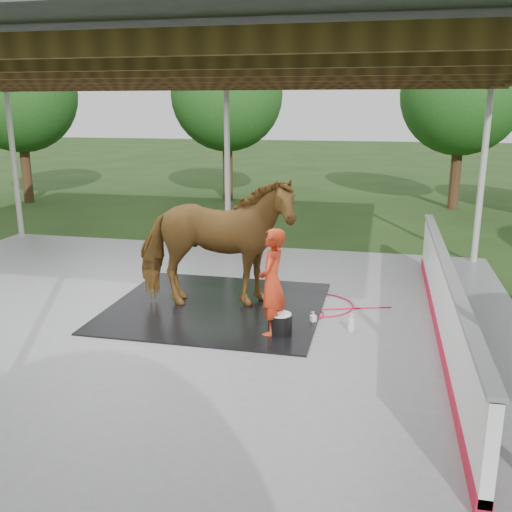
% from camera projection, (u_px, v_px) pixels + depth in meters
% --- Properties ---
extents(ground, '(100.00, 100.00, 0.00)m').
position_uv_depth(ground, '(155.00, 317.00, 9.55)').
color(ground, '#1E3814').
extents(concrete_slab, '(12.00, 10.00, 0.05)m').
position_uv_depth(concrete_slab, '(155.00, 316.00, 9.54)').
color(concrete_slab, slate).
rests_on(concrete_slab, ground).
extents(pavilion_structure, '(12.60, 10.60, 4.05)m').
position_uv_depth(pavilion_structure, '(143.00, 69.00, 8.54)').
color(pavilion_structure, beige).
rests_on(pavilion_structure, ground).
extents(dasher_board, '(0.16, 8.00, 1.15)m').
position_uv_depth(dasher_board, '(444.00, 304.00, 8.43)').
color(dasher_board, '#AC0E26').
rests_on(dasher_board, concrete_slab).
extents(tree_belt, '(28.00, 28.00, 5.80)m').
position_uv_depth(tree_belt, '(182.00, 83.00, 9.37)').
color(tree_belt, '#382314').
rests_on(tree_belt, ground).
extents(rubber_mat, '(3.60, 3.37, 0.03)m').
position_uv_depth(rubber_mat, '(216.00, 307.00, 9.86)').
color(rubber_mat, black).
rests_on(rubber_mat, concrete_slab).
extents(horse, '(2.84, 1.74, 2.23)m').
position_uv_depth(horse, '(215.00, 243.00, 9.57)').
color(horse, brown).
rests_on(horse, rubber_mat).
extents(handler, '(0.44, 0.63, 1.65)m').
position_uv_depth(handler, '(272.00, 282.00, 8.51)').
color(handler, '#B52C13').
rests_on(handler, concrete_slab).
extents(wash_bucket, '(0.37, 0.37, 0.34)m').
position_uv_depth(wash_bucket, '(280.00, 324.00, 8.65)').
color(wash_bucket, black).
rests_on(wash_bucket, concrete_slab).
extents(soap_bottle_a, '(0.16, 0.16, 0.29)m').
position_uv_depth(soap_bottle_a, '(351.00, 323.00, 8.77)').
color(soap_bottle_a, silver).
rests_on(soap_bottle_a, concrete_slab).
extents(soap_bottle_b, '(0.12, 0.12, 0.19)m').
position_uv_depth(soap_bottle_b, '(313.00, 317.00, 9.14)').
color(soap_bottle_b, '#338CD8').
rests_on(soap_bottle_b, concrete_slab).
extents(hose_coil, '(1.90, 1.52, 0.02)m').
position_uv_depth(hose_coil, '(313.00, 307.00, 9.83)').
color(hose_coil, red).
rests_on(hose_coil, concrete_slab).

